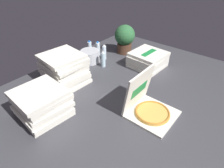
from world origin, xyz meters
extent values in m
cube|color=#38383D|center=(0.00, 0.00, -0.01)|extent=(3.20, 2.40, 0.02)
cube|color=silver|center=(-0.01, -0.40, 0.01)|extent=(0.41, 0.41, 0.02)
cylinder|color=gold|center=(-0.01, -0.40, 0.03)|extent=(0.33, 0.33, 0.02)
torus|color=#B1712A|center=(-0.01, -0.40, 0.04)|extent=(0.33, 0.33, 0.02)
cube|color=silver|center=(-0.01, -0.22, 0.23)|extent=(0.41, 0.08, 0.41)
cube|color=#197A38|center=(-0.01, -0.23, 0.22)|extent=(0.25, 0.02, 0.10)
cube|color=silver|center=(0.79, 0.13, 0.02)|extent=(0.43, 0.43, 0.04)
cube|color=#197A38|center=(0.79, 0.13, 0.04)|extent=(0.27, 0.09, 0.00)
cube|color=silver|center=(0.80, 0.14, 0.06)|extent=(0.45, 0.45, 0.04)
cube|color=silver|center=(0.78, 0.13, 0.10)|extent=(0.44, 0.44, 0.04)
cube|color=#197A38|center=(0.78, 0.13, 0.12)|extent=(0.27, 0.09, 0.00)
cube|color=silver|center=(0.78, 0.13, 0.14)|extent=(0.42, 0.42, 0.04)
cube|color=silver|center=(0.79, 0.13, 0.18)|extent=(0.44, 0.44, 0.04)
cube|color=#197A38|center=(0.79, 0.13, 0.20)|extent=(0.27, 0.09, 0.00)
cube|color=silver|center=(-0.65, 0.40, 0.02)|extent=(0.45, 0.45, 0.04)
cube|color=#197A38|center=(-0.65, 0.40, 0.04)|extent=(0.27, 0.10, 0.00)
cube|color=silver|center=(-0.65, 0.39, 0.06)|extent=(0.44, 0.44, 0.04)
cube|color=#197A38|center=(-0.65, 0.39, 0.08)|extent=(0.27, 0.09, 0.00)
cube|color=silver|center=(-0.66, 0.40, 0.10)|extent=(0.44, 0.44, 0.04)
cube|color=silver|center=(-0.64, 0.39, 0.14)|extent=(0.46, 0.46, 0.04)
cube|color=silver|center=(-0.64, 0.41, 0.18)|extent=(0.43, 0.43, 0.04)
cube|color=#197A38|center=(-0.64, 0.41, 0.20)|extent=(0.27, 0.08, 0.00)
cube|color=silver|center=(-0.64, 0.40, 0.22)|extent=(0.44, 0.44, 0.04)
cube|color=#197A38|center=(-0.64, 0.40, 0.24)|extent=(0.27, 0.09, 0.00)
cube|color=silver|center=(-0.66, 0.40, 0.26)|extent=(0.44, 0.44, 0.04)
cube|color=silver|center=(-0.15, 0.66, 0.02)|extent=(0.43, 0.43, 0.04)
cube|color=#197A38|center=(-0.15, 0.66, 0.04)|extent=(0.27, 0.09, 0.00)
cube|color=silver|center=(-0.17, 0.67, 0.06)|extent=(0.44, 0.44, 0.04)
cube|color=#197A38|center=(-0.17, 0.67, 0.08)|extent=(0.27, 0.09, 0.00)
cube|color=silver|center=(-0.16, 0.66, 0.10)|extent=(0.45, 0.45, 0.04)
cube|color=#197A38|center=(-0.16, 0.66, 0.12)|extent=(0.27, 0.10, 0.00)
cube|color=silver|center=(-0.17, 0.66, 0.14)|extent=(0.45, 0.45, 0.04)
cube|color=silver|center=(-0.17, 0.68, 0.18)|extent=(0.42, 0.42, 0.04)
cube|color=silver|center=(-0.16, 0.68, 0.22)|extent=(0.45, 0.45, 0.04)
cube|color=#197A38|center=(-0.16, 0.68, 0.24)|extent=(0.27, 0.10, 0.00)
cube|color=silver|center=(-0.17, 0.66, 0.26)|extent=(0.42, 0.42, 0.04)
cube|color=silver|center=(-0.15, 0.67, 0.30)|extent=(0.45, 0.45, 0.04)
cube|color=silver|center=(-0.17, 0.68, 0.34)|extent=(0.45, 0.45, 0.04)
cylinder|color=#B7BABF|center=(0.39, 0.82, 0.08)|extent=(0.26, 0.26, 0.17)
cylinder|color=silver|center=(0.41, 0.59, 0.10)|extent=(0.06, 0.06, 0.20)
cylinder|color=white|center=(0.41, 0.59, 0.20)|extent=(0.03, 0.03, 0.02)
cylinder|color=silver|center=(0.58, 0.72, 0.10)|extent=(0.06, 0.06, 0.20)
cylinder|color=white|center=(0.58, 0.72, 0.20)|extent=(0.03, 0.03, 0.02)
cylinder|color=white|center=(0.62, 0.88, 0.10)|extent=(0.06, 0.06, 0.20)
cylinder|color=blue|center=(0.62, 0.88, 0.20)|extent=(0.03, 0.03, 0.02)
cylinder|color=silver|center=(0.12, 0.74, 0.10)|extent=(0.06, 0.06, 0.20)
cylinder|color=blue|center=(0.12, 0.74, 0.20)|extent=(0.03, 0.03, 0.02)
cylinder|color=silver|center=(0.17, 0.88, 0.10)|extent=(0.06, 0.06, 0.20)
cylinder|color=blue|center=(0.17, 0.88, 0.20)|extent=(0.03, 0.03, 0.02)
cylinder|color=silver|center=(0.56, 0.99, 0.10)|extent=(0.06, 0.06, 0.20)
cylinder|color=blue|center=(0.56, 0.99, 0.20)|extent=(0.03, 0.03, 0.02)
cylinder|color=#513323|center=(0.94, 0.63, 0.07)|extent=(0.22, 0.22, 0.15)
sphere|color=#285A32|center=(0.94, 0.63, 0.28)|extent=(0.30, 0.30, 0.30)
camera|label=1|loc=(-1.28, -0.95, 1.29)|focal=30.68mm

